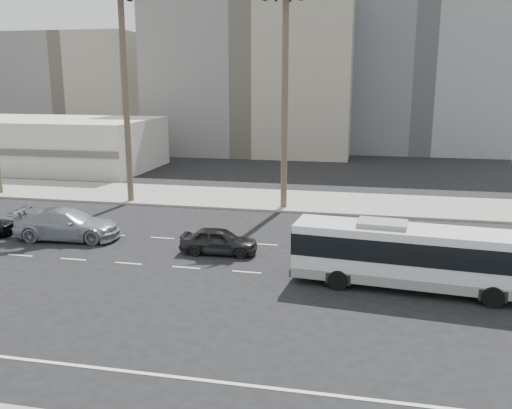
# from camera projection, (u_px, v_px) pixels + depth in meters

# --- Properties ---
(ground) EXTENTS (700.00, 700.00, 0.00)m
(ground) POSITION_uv_depth(u_px,v_px,m) (310.00, 277.00, 25.08)
(ground) COLOR black
(ground) RESTS_ON ground
(sidewalk_north) EXTENTS (120.00, 7.00, 0.15)m
(sidewalk_north) POSITION_uv_depth(u_px,v_px,m) (334.00, 203.00, 39.84)
(sidewalk_north) COLOR gray
(sidewalk_north) RESTS_ON ground
(commercial_low) EXTENTS (22.00, 12.16, 5.00)m
(commercial_low) POSITION_uv_depth(u_px,v_px,m) (45.00, 143.00, 55.36)
(commercial_low) COLOR beige
(commercial_low) RESTS_ON ground
(midrise_beige_west) EXTENTS (24.00, 18.00, 18.00)m
(midrise_beige_west) POSITION_uv_depth(u_px,v_px,m) (257.00, 78.00, 68.37)
(midrise_beige_west) COLOR gray
(midrise_beige_west) RESTS_ON ground
(midrise_gray_center) EXTENTS (20.00, 20.00, 26.00)m
(midrise_gray_center) POSITION_uv_depth(u_px,v_px,m) (420.00, 46.00, 70.10)
(midrise_gray_center) COLOR slate
(midrise_gray_center) RESTS_ON ground
(midrise_beige_far) EXTENTS (18.00, 16.00, 15.00)m
(midrise_beige_far) POSITION_uv_depth(u_px,v_px,m) (88.00, 89.00, 78.73)
(midrise_beige_far) COLOR gray
(midrise_beige_far) RESTS_ON ground
(civic_tower) EXTENTS (42.00, 42.00, 129.00)m
(civic_tower) POSITION_uv_depth(u_px,v_px,m) (368.00, 13.00, 255.04)
(civic_tower) COLOR beige
(civic_tower) RESTS_ON ground
(highrise_right) EXTENTS (26.00, 26.00, 70.00)m
(highrise_right) POSITION_uv_depth(u_px,v_px,m) (482.00, 15.00, 227.34)
(highrise_right) COLOR slate
(highrise_right) RESTS_ON ground
(city_bus) EXTENTS (10.33, 3.28, 2.92)m
(city_bus) POSITION_uv_depth(u_px,v_px,m) (412.00, 255.00, 23.38)
(city_bus) COLOR silver
(city_bus) RESTS_ON ground
(car_a) EXTENTS (1.78, 4.09, 1.37)m
(car_a) POSITION_uv_depth(u_px,v_px,m) (219.00, 241.00, 28.35)
(car_a) COLOR black
(car_a) RESTS_ON ground
(car_b) EXTENTS (2.96, 6.14, 1.72)m
(car_b) POSITION_uv_depth(u_px,v_px,m) (67.00, 224.00, 30.86)
(car_b) COLOR gray
(car_b) RESTS_ON ground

